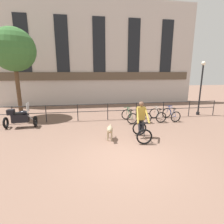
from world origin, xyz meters
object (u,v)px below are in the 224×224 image
object	(u,v)px
parked_bicycle_near_lamp	(129,116)
parked_bicycle_far_end	(171,114)
parked_bicycle_mid_right	(158,115)
dog	(110,130)
street_lamp	(201,85)
parked_motorcycle	(20,118)
parked_bicycle_mid_left	(144,115)
cyclist_with_bike	(141,122)

from	to	relation	value
parked_bicycle_near_lamp	parked_bicycle_far_end	xyz separation A→B (m)	(2.74, -0.00, -0.00)
parked_bicycle_mid_right	parked_bicycle_near_lamp	bearing A→B (deg)	-0.68
parked_bicycle_far_end	dog	bearing A→B (deg)	28.06
street_lamp	dog	bearing A→B (deg)	-152.15
dog	parked_motorcycle	distance (m)	5.25
parked_bicycle_near_lamp	street_lamp	bearing A→B (deg)	-175.61
parked_bicycle_mid_right	street_lamp	world-z (taller)	street_lamp
street_lamp	parked_bicycle_mid_left	bearing A→B (deg)	-167.76
parked_bicycle_near_lamp	street_lamp	world-z (taller)	street_lamp
dog	parked_bicycle_mid_left	world-z (taller)	parked_bicycle_mid_left
street_lamp	parked_bicycle_mid_right	bearing A→B (deg)	-164.67
cyclist_with_bike	parked_motorcycle	bearing A→B (deg)	163.90
dog	parked_bicycle_mid_right	xyz separation A→B (m)	(3.43, 2.69, -0.10)
dog	parked_motorcycle	world-z (taller)	parked_motorcycle
street_lamp	parked_bicycle_near_lamp	bearing A→B (deg)	-169.83
cyclist_with_bike	parked_bicycle_mid_right	distance (m)	3.41
parked_bicycle_mid_left	street_lamp	world-z (taller)	street_lamp
street_lamp	parked_bicycle_far_end	bearing A→B (deg)	-159.58
dog	parked_bicycle_mid_left	distance (m)	3.69
parked_bicycle_mid_right	parked_motorcycle	bearing A→B (deg)	0.47
parked_motorcycle	parked_bicycle_far_end	distance (m)	8.94
cyclist_with_bike	dog	distance (m)	1.48
parked_bicycle_far_end	parked_bicycle_near_lamp	bearing A→B (deg)	-3.73
parked_bicycle_near_lamp	parked_bicycle_mid_right	xyz separation A→B (m)	(1.83, -0.00, 0.00)
parked_motorcycle	parked_bicycle_near_lamp	distance (m)	6.21
dog	parked_bicycle_near_lamp	world-z (taller)	parked_bicycle_near_lamp
cyclist_with_bike	parked_motorcycle	size ratio (longest dim) A/B	1.03
parked_bicycle_mid_left	street_lamp	bearing A→B (deg)	-166.10
dog	parked_motorcycle	size ratio (longest dim) A/B	0.56
parked_bicycle_mid_left	parked_bicycle_far_end	distance (m)	1.83
parked_bicycle_mid_left	parked_bicycle_mid_right	xyz separation A→B (m)	(0.91, -0.00, 0.00)
parked_bicycle_mid_left	cyclist_with_bike	bearing A→B (deg)	70.43
cyclist_with_bike	parked_motorcycle	distance (m)	6.58
parked_motorcycle	parked_bicycle_near_lamp	xyz separation A→B (m)	(6.20, 0.16, -0.20)
dog	parked_bicycle_mid_right	world-z (taller)	parked_bicycle_mid_right
dog	street_lamp	world-z (taller)	street_lamp
cyclist_with_bike	street_lamp	xyz separation A→B (m)	(5.44, 3.69, 1.32)
cyclist_with_bike	parked_bicycle_mid_left	size ratio (longest dim) A/B	1.51
parked_motorcycle	parked_bicycle_mid_right	distance (m)	8.03
parked_bicycle_near_lamp	parked_bicycle_far_end	bearing A→B (deg)	174.22
cyclist_with_bike	street_lamp	world-z (taller)	street_lamp
cyclist_with_bike	parked_motorcycle	xyz separation A→B (m)	(-6.05, 2.58, -0.20)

